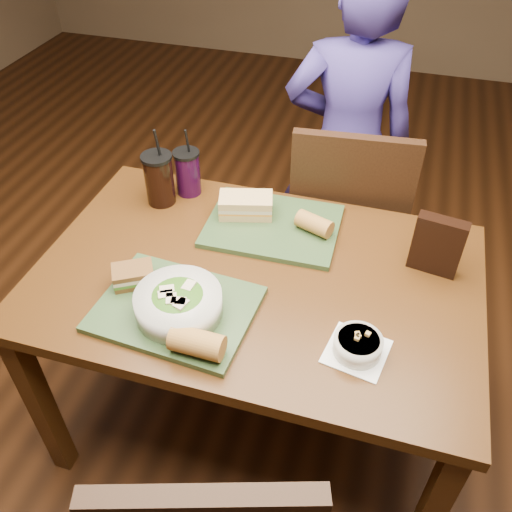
# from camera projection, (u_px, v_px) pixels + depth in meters

# --- Properties ---
(ground) EXTENTS (6.00, 6.00, 0.00)m
(ground) POSITION_uv_depth(u_px,v_px,m) (256.00, 414.00, 2.09)
(ground) COLOR #381C0B
(ground) RESTS_ON ground
(dining_table) EXTENTS (1.30, 0.85, 0.75)m
(dining_table) POSITION_uv_depth(u_px,v_px,m) (256.00, 295.00, 1.66)
(dining_table) COLOR #44260D
(dining_table) RESTS_ON ground
(chair_far) EXTENTS (0.46, 0.47, 0.98)m
(chair_far) POSITION_uv_depth(u_px,v_px,m) (349.00, 224.00, 2.10)
(chair_far) COLOR black
(chair_far) RESTS_ON ground
(diner) EXTENTS (0.58, 0.44, 1.44)m
(diner) POSITION_uv_depth(u_px,v_px,m) (347.00, 146.00, 2.21)
(diner) COLOR navy
(diner) RESTS_ON ground
(tray_near) EXTENTS (0.44, 0.35, 0.02)m
(tray_near) POSITION_uv_depth(u_px,v_px,m) (176.00, 309.00, 1.48)
(tray_near) COLOR #2E4524
(tray_near) RESTS_ON dining_table
(tray_far) EXTENTS (0.43, 0.33, 0.02)m
(tray_far) POSITION_uv_depth(u_px,v_px,m) (273.00, 226.00, 1.75)
(tray_far) COLOR #2E4524
(tray_far) RESTS_ON dining_table
(salad_bowl) EXTENTS (0.23, 0.23, 0.08)m
(salad_bowl) POSITION_uv_depth(u_px,v_px,m) (178.00, 302.00, 1.43)
(salad_bowl) COLOR silver
(salad_bowl) RESTS_ON tray_near
(soup_bowl) EXTENTS (0.17, 0.17, 0.06)m
(soup_bowl) POSITION_uv_depth(u_px,v_px,m) (358.00, 345.00, 1.36)
(soup_bowl) COLOR white
(soup_bowl) RESTS_ON dining_table
(sandwich_near) EXTENTS (0.14, 0.12, 0.05)m
(sandwich_near) POSITION_uv_depth(u_px,v_px,m) (133.00, 275.00, 1.53)
(sandwich_near) COLOR #593819
(sandwich_near) RESTS_ON tray_near
(sandwich_far) EXTENTS (0.19, 0.14, 0.07)m
(sandwich_far) POSITION_uv_depth(u_px,v_px,m) (246.00, 205.00, 1.76)
(sandwich_far) COLOR tan
(sandwich_far) RESTS_ON tray_far
(baguette_near) EXTENTS (0.14, 0.07, 0.07)m
(baguette_near) POSITION_uv_depth(u_px,v_px,m) (197.00, 343.00, 1.34)
(baguette_near) COLOR #AD7533
(baguette_near) RESTS_ON tray_near
(baguette_far) EXTENTS (0.13, 0.09, 0.06)m
(baguette_far) POSITION_uv_depth(u_px,v_px,m) (314.00, 224.00, 1.70)
(baguette_far) COLOR #AD7533
(baguette_far) RESTS_ON tray_far
(cup_cola) EXTENTS (0.10, 0.10, 0.28)m
(cup_cola) POSITION_uv_depth(u_px,v_px,m) (159.00, 179.00, 1.81)
(cup_cola) COLOR black
(cup_cola) RESTS_ON dining_table
(cup_berry) EXTENTS (0.09, 0.09, 0.25)m
(cup_berry) POSITION_uv_depth(u_px,v_px,m) (188.00, 172.00, 1.86)
(cup_berry) COLOR black
(cup_berry) RESTS_ON dining_table
(chip_bag) EXTENTS (0.15, 0.07, 0.18)m
(chip_bag) POSITION_uv_depth(u_px,v_px,m) (437.00, 245.00, 1.55)
(chip_bag) COLOR black
(chip_bag) RESTS_ON dining_table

